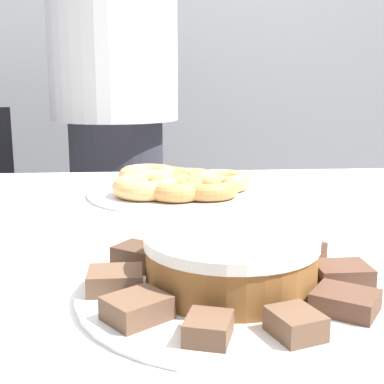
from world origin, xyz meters
The scene contains 25 objects.
wall_back centered at (0.00, 1.64, 1.30)m, with size 8.00×0.05×2.60m.
table centered at (0.00, 0.00, 0.67)m, with size 1.84×1.09×0.74m.
person_standing centered at (-0.17, 0.84, 0.90)m, with size 0.38×0.38×1.71m.
plate_cake centered at (0.01, -0.26, 0.75)m, with size 0.33×0.33×0.01m.
plate_donuts centered at (-0.03, 0.26, 0.75)m, with size 0.34×0.34×0.01m.
frosted_cake centered at (0.01, -0.26, 0.78)m, with size 0.19×0.19×0.06m.
lamington_0 centered at (0.14, -0.26, 0.76)m, with size 0.06×0.05×0.02m.
lamington_1 centered at (0.11, -0.19, 0.76)m, with size 0.06×0.06×0.02m.
lamington_2 centered at (0.05, -0.15, 0.76)m, with size 0.06×0.06×0.02m.
lamington_3 centered at (-0.02, -0.15, 0.77)m, with size 0.05×0.06×0.03m.
lamington_4 centered at (-0.09, -0.19, 0.77)m, with size 0.07×0.07×0.03m.
lamington_5 centered at (-0.11, -0.26, 0.76)m, with size 0.06×0.05×0.02m.
lamington_6 centered at (-0.08, -0.34, 0.76)m, with size 0.07×0.07×0.02m.
lamington_7 centered at (-0.02, -0.38, 0.76)m, with size 0.05×0.05×0.02m.
lamington_8 centered at (0.05, -0.38, 0.76)m, with size 0.05×0.06×0.02m.
lamington_9 centered at (0.12, -0.33, 0.76)m, with size 0.08×0.07×0.02m.
donut_0 centered at (-0.03, 0.26, 0.77)m, with size 0.13×0.13×0.04m.
donut_1 centered at (0.07, 0.26, 0.77)m, with size 0.12×0.12×0.03m.
donut_2 centered at (0.01, 0.31, 0.77)m, with size 0.11×0.11×0.03m.
donut_3 centered at (-0.03, 0.33, 0.77)m, with size 0.11×0.11×0.03m.
donut_4 centered at (-0.07, 0.31, 0.77)m, with size 0.12×0.12×0.04m.
donut_5 centered at (-0.08, 0.26, 0.77)m, with size 0.10×0.10×0.03m.
donut_6 centered at (-0.08, 0.20, 0.77)m, with size 0.13×0.13×0.04m.
donut_7 centered at (-0.02, 0.17, 0.77)m, with size 0.11×0.11×0.04m.
donut_8 centered at (0.04, 0.19, 0.77)m, with size 0.12×0.12×0.03m.
Camera 1 is at (-0.07, -0.80, 0.97)m, focal length 50.00 mm.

